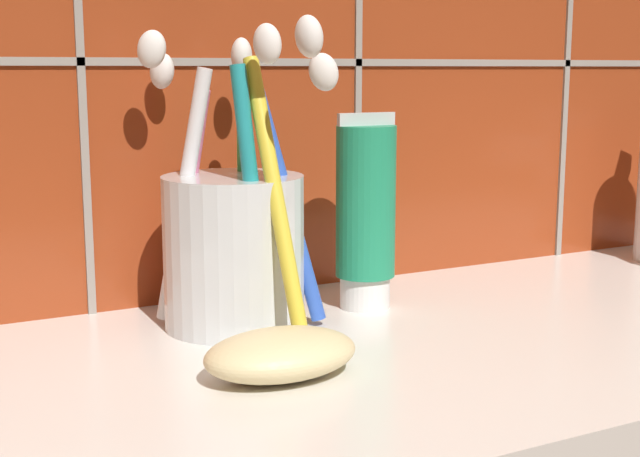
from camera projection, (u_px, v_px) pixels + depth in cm
name	position (u px, v px, depth cm)	size (l,w,h in cm)	color
sink_counter	(447.00, 350.00, 52.25)	(77.30, 29.25, 2.00)	silver
toothbrush_cup	(235.00, 239.00, 52.77)	(11.08, 14.48, 18.21)	silver
toothpaste_tube	(366.00, 213.00, 56.80)	(4.01, 3.82, 12.56)	white
soap_bar	(281.00, 354.00, 44.56)	(8.03, 5.42, 2.42)	beige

